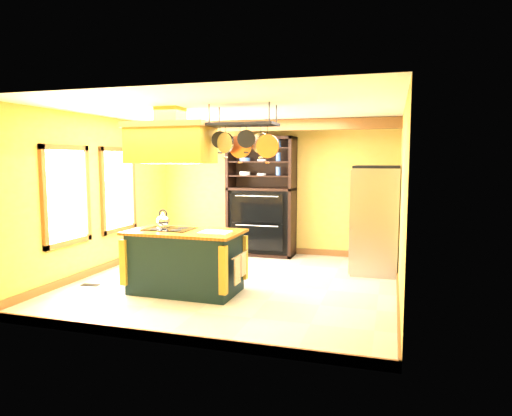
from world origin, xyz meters
The scene contains 15 objects.
floor centered at (0.00, 0.00, 0.00)m, with size 5.00×5.00×0.00m, color beige.
ceiling centered at (0.00, 0.00, 2.70)m, with size 5.00×5.00×0.00m, color white.
wall_back centered at (0.00, 2.50, 1.35)m, with size 5.00×0.02×2.70m, color gold.
wall_front centered at (0.00, -2.50, 1.35)m, with size 5.00×0.02×2.70m, color gold.
wall_left centered at (-2.50, 0.00, 1.35)m, with size 0.02×5.00×2.70m, color gold.
wall_right centered at (2.50, 0.00, 1.35)m, with size 0.02×5.00×2.70m, color gold.
ceiling_beam centered at (0.00, 1.70, 2.59)m, with size 5.00×0.15×0.20m, color brown.
window_near centered at (-2.47, -0.80, 1.40)m, with size 0.06×1.06×1.56m.
window_far centered at (-2.47, 0.60, 1.40)m, with size 0.06×1.06×1.56m.
kitchen_island centered at (-0.52, -0.69, 0.47)m, with size 1.68×0.95×1.11m.
range_hood centered at (-0.72, -0.69, 2.22)m, with size 1.27×0.72×0.80m.
pot_rack centered at (0.39, -0.69, 2.31)m, with size 1.03×0.47×0.73m.
refrigerator centered at (2.09, 1.37, 0.88)m, with size 0.78×0.93×1.81m.
hutch centered at (-0.19, 2.24, 0.92)m, with size 1.36×0.62×2.41m.
floor_register centered at (-2.11, -0.79, 0.01)m, with size 0.28×0.12×0.01m, color black.
Camera 1 is at (2.37, -6.70, 1.95)m, focal length 32.00 mm.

